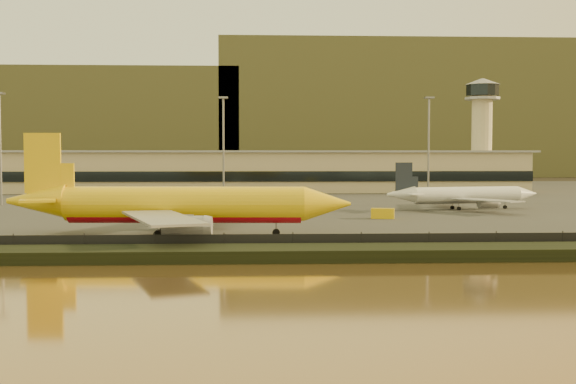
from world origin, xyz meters
The scene contains 12 objects.
ground centered at (0.00, 0.00, 0.00)m, with size 900.00×900.00×0.00m, color black.
embankment centered at (0.00, -17.00, 0.70)m, with size 320.00×7.00×1.40m, color black.
tarmac centered at (0.00, 95.00, 0.10)m, with size 320.00×220.00×0.20m, color #2D2D2D.
perimeter_fence centered at (0.00, -13.00, 1.30)m, with size 300.00×0.05×2.20m, color black.
terminal_building centered at (-14.52, 125.55, 6.25)m, with size 202.00×25.00×12.60m.
control_tower centered at (70.00, 131.00, 21.66)m, with size 11.20×11.20×35.50m.
apron_light_masts centered at (15.00, 75.00, 15.70)m, with size 152.20×12.20×25.40m.
distant_hills centered at (-20.74, 340.00, 31.39)m, with size 470.00×160.00×70.00m.
dhl_cargo_jet centered at (-13.02, 4.68, 4.51)m, with size 48.28×47.25×14.43m.
white_narrowbody_jet centered at (40.91, 50.99, 3.13)m, with size 33.94×32.62×9.80m.
gse_vehicle_yellow centered at (20.40, 31.01, 1.11)m, with size 4.06×1.83×1.83m, color yellow.
gse_vehicle_white centered at (-10.75, 34.38, 1.17)m, with size 4.31×1.94×1.94m, color silver.
Camera 1 is at (-2.44, -96.29, 11.66)m, focal length 45.00 mm.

